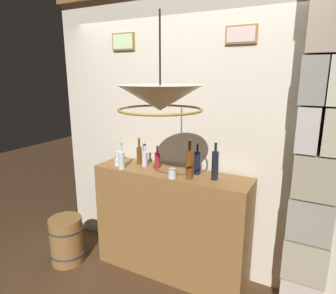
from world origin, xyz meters
name	(u,v)px	position (x,y,z in m)	size (l,w,h in m)	color
panelled_rear_partition	(183,122)	(0.00, 1.10, 1.51)	(3.00, 0.15, 2.86)	beige
stone_pillar	(319,150)	(1.22, 0.93, 1.41)	(0.34, 0.38, 2.79)	beige
bar_shelf_unit	(170,223)	(0.00, 0.82, 0.54)	(1.53, 0.40, 1.08)	olive
liquor_bottle_rye	(121,159)	(-0.46, 0.67, 1.17)	(0.06, 0.06, 0.26)	silver
liquor_bottle_scotch	(157,160)	(-0.17, 0.86, 1.16)	(0.05, 0.05, 0.22)	maroon
liquor_bottle_rum	(139,154)	(-0.40, 0.89, 1.18)	(0.05, 0.05, 0.28)	#5F3313
liquor_bottle_vodka	(189,163)	(0.24, 0.72, 1.22)	(0.06, 0.06, 0.35)	brown
liquor_bottle_amaro	(197,163)	(0.25, 0.87, 1.19)	(0.06, 0.06, 0.29)	black
liquor_bottle_sherry	(145,158)	(-0.31, 0.86, 1.16)	(0.06, 0.06, 0.23)	silver
liquor_bottle_whiskey	(215,165)	(0.44, 0.81, 1.21)	(0.06, 0.06, 0.33)	black
glass_tumbler_rocks	(119,156)	(-0.64, 0.87, 1.13)	(0.07, 0.07, 0.11)	silver
glass_tumbler_highball	(118,162)	(-0.56, 0.74, 1.11)	(0.06, 0.06, 0.07)	silver
glass_tumbler_shot	(172,173)	(0.09, 0.67, 1.12)	(0.07, 0.07, 0.08)	silver
pendant_lamp	(160,99)	(0.28, 0.13, 1.82)	(0.55, 0.55, 0.61)	#EFE5C6
wooden_barrel	(67,240)	(-1.06, 0.45, 0.25)	(0.37, 0.37, 0.50)	olive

